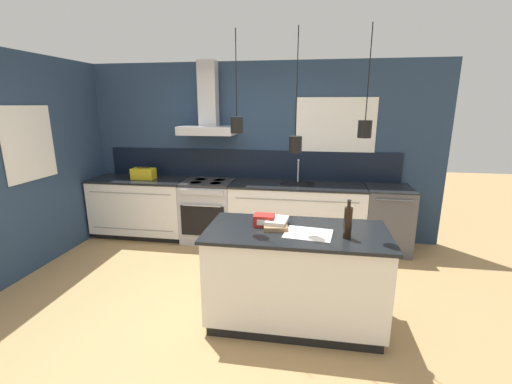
# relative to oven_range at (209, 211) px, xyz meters

# --- Properties ---
(ground_plane) EXTENTS (16.00, 16.00, 0.00)m
(ground_plane) POSITION_rel_oven_range_xyz_m (0.56, -1.69, -0.46)
(ground_plane) COLOR tan
(ground_plane) RESTS_ON ground
(wall_back) EXTENTS (5.60, 2.25, 2.60)m
(wall_back) POSITION_rel_oven_range_xyz_m (0.54, 0.31, 0.90)
(wall_back) COLOR navy
(wall_back) RESTS_ON ground_plane
(wall_left) EXTENTS (0.08, 3.80, 2.60)m
(wall_left) POSITION_rel_oven_range_xyz_m (-1.87, -0.99, 0.85)
(wall_left) COLOR navy
(wall_left) RESTS_ON ground_plane
(counter_run_left) EXTENTS (1.45, 0.64, 0.91)m
(counter_run_left) POSITION_rel_oven_range_xyz_m (-1.09, 0.01, 0.01)
(counter_run_left) COLOR black
(counter_run_left) RESTS_ON ground_plane
(counter_run_sink) EXTENTS (1.90, 0.64, 1.24)m
(counter_run_sink) POSITION_rel_oven_range_xyz_m (1.31, 0.01, 0.01)
(counter_run_sink) COLOR black
(counter_run_sink) RESTS_ON ground_plane
(oven_range) EXTENTS (0.73, 0.66, 0.91)m
(oven_range) POSITION_rel_oven_range_xyz_m (0.00, 0.00, 0.00)
(oven_range) COLOR #B5B5BA
(oven_range) RESTS_ON ground_plane
(dishwasher) EXTENTS (0.61, 0.65, 0.91)m
(dishwasher) POSITION_rel_oven_range_xyz_m (2.55, 0.00, -0.00)
(dishwasher) COLOR #4C4C51
(dishwasher) RESTS_ON ground_plane
(kitchen_island) EXTENTS (1.63, 0.80, 0.91)m
(kitchen_island) POSITION_rel_oven_range_xyz_m (1.38, -1.83, 0.00)
(kitchen_island) COLOR black
(kitchen_island) RESTS_ON ground_plane
(bottle_on_island) EXTENTS (0.07, 0.07, 0.33)m
(bottle_on_island) POSITION_rel_oven_range_xyz_m (1.80, -1.95, 0.60)
(bottle_on_island) COLOR black
(bottle_on_island) RESTS_ON kitchen_island
(book_stack) EXTENTS (0.26, 0.36, 0.07)m
(book_stack) POSITION_rel_oven_range_xyz_m (1.19, -1.76, 0.49)
(book_stack) COLOR olive
(book_stack) RESTS_ON kitchen_island
(red_supply_box) EXTENTS (0.19, 0.15, 0.10)m
(red_supply_box) POSITION_rel_oven_range_xyz_m (1.08, -1.75, 0.51)
(red_supply_box) COLOR red
(red_supply_box) RESTS_ON kitchen_island
(paper_pile) EXTENTS (0.44, 0.37, 0.01)m
(paper_pile) POSITION_rel_oven_range_xyz_m (1.48, -1.91, 0.46)
(paper_pile) COLOR silver
(paper_pile) RESTS_ON kitchen_island
(yellow_toolbox) EXTENTS (0.34, 0.18, 0.19)m
(yellow_toolbox) POSITION_rel_oven_range_xyz_m (-1.00, 0.00, 0.54)
(yellow_toolbox) COLOR gold
(yellow_toolbox) RESTS_ON counter_run_left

